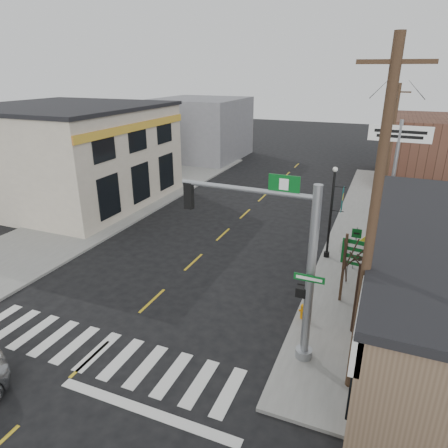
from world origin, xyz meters
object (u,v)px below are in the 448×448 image
at_px(dance_center_sign, 397,151).
at_px(utility_pole_far, 391,148).
at_px(utility_pole_near, 371,233).
at_px(guide_sign, 363,262).
at_px(traffic_signal_pole, 288,254).
at_px(bare_tree, 363,251).
at_px(fire_hydrant, 303,311).
at_px(lamp_post, 333,206).

xyz_separation_m(dance_center_sign, utility_pole_far, (-0.33, 5.68, -0.78)).
bearing_deg(utility_pole_near, guide_sign, 88.46).
height_order(utility_pole_near, utility_pole_far, utility_pole_near).
relative_size(traffic_signal_pole, bare_tree, 1.50).
distance_m(fire_hydrant, bare_tree, 3.52).
xyz_separation_m(guide_sign, fire_hydrant, (-1.90, -1.91, -1.61)).
bearing_deg(lamp_post, dance_center_sign, 68.98).
distance_m(guide_sign, lamp_post, 4.57).
bearing_deg(utility_pole_near, fire_hydrant, 121.25).
distance_m(fire_hydrant, utility_pole_near, 6.02).
distance_m(traffic_signal_pole, dance_center_sign, 12.38).
bearing_deg(dance_center_sign, utility_pole_far, 96.19).
height_order(guide_sign, utility_pole_far, utility_pole_far).
height_order(fire_hydrant, utility_pole_far, utility_pole_far).
bearing_deg(utility_pole_far, dance_center_sign, -84.32).
xyz_separation_m(bare_tree, utility_pole_near, (0.19, -2.88, 1.83)).
bearing_deg(traffic_signal_pole, fire_hydrant, 85.54).
bearing_deg(utility_pole_far, traffic_signal_pole, -96.03).
height_order(traffic_signal_pole, utility_pole_near, utility_pole_near).
bearing_deg(dance_center_sign, bare_tree, -91.63).
relative_size(guide_sign, dance_center_sign, 0.45).
height_order(fire_hydrant, utility_pole_near, utility_pole_near).
relative_size(guide_sign, fire_hydrant, 4.73).
relative_size(fire_hydrant, lamp_post, 0.13).
xyz_separation_m(traffic_signal_pole, fire_hydrant, (0.24, 2.23, -3.39)).
distance_m(traffic_signal_pole, utility_pole_far, 17.83).
height_order(dance_center_sign, utility_pole_far, utility_pole_far).
distance_m(guide_sign, dance_center_sign, 8.44).
bearing_deg(bare_tree, lamp_post, 106.93).
distance_m(traffic_signal_pole, bare_tree, 3.06).
xyz_separation_m(guide_sign, dance_center_sign, (0.80, 7.80, 3.12)).
distance_m(fire_hydrant, utility_pole_far, 16.07).
bearing_deg(bare_tree, traffic_signal_pole, -135.42).
bearing_deg(fire_hydrant, lamp_post, 89.43).
xyz_separation_m(guide_sign, lamp_post, (-1.84, 4.10, 0.83)).
bearing_deg(lamp_post, guide_sign, -51.35).
bearing_deg(utility_pole_near, dance_center_sign, 83.34).
xyz_separation_m(traffic_signal_pole, bare_tree, (2.16, 2.13, -0.43)).
bearing_deg(utility_pole_far, guide_sign, -89.63).
distance_m(guide_sign, bare_tree, 2.42).
distance_m(lamp_post, utility_pole_far, 9.78).
height_order(bare_tree, utility_pole_near, utility_pole_near).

